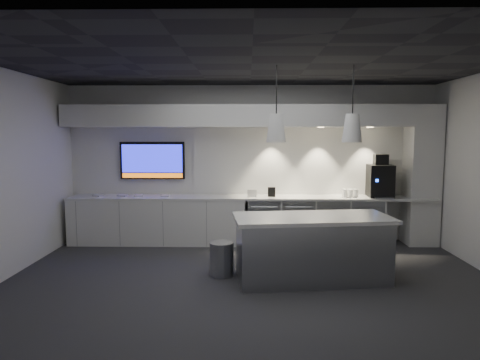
{
  "coord_description": "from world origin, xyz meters",
  "views": [
    {
      "loc": [
        -0.05,
        -5.8,
        2.07
      ],
      "look_at": [
        -0.17,
        1.1,
        1.33
      ],
      "focal_mm": 32.0,
      "sensor_mm": 36.0,
      "label": 1
    }
  ],
  "objects_px": {
    "wall_tv": "(152,160)",
    "coffee_machine": "(380,179)",
    "island": "(312,248)",
    "bin": "(222,259)"
  },
  "relations": [
    {
      "from": "wall_tv",
      "to": "bin",
      "type": "height_order",
      "value": "wall_tv"
    },
    {
      "from": "island",
      "to": "bin",
      "type": "height_order",
      "value": "island"
    },
    {
      "from": "wall_tv",
      "to": "bin",
      "type": "distance_m",
      "value": 2.92
    },
    {
      "from": "island",
      "to": "bin",
      "type": "bearing_deg",
      "value": 164.97
    },
    {
      "from": "island",
      "to": "coffee_machine",
      "type": "xyz_separation_m",
      "value": [
        1.57,
        2.08,
        0.76
      ]
    },
    {
      "from": "coffee_machine",
      "to": "island",
      "type": "bearing_deg",
      "value": -122.9
    },
    {
      "from": "wall_tv",
      "to": "coffee_machine",
      "type": "bearing_deg",
      "value": -3.26
    },
    {
      "from": "island",
      "to": "coffee_machine",
      "type": "bearing_deg",
      "value": 46.08
    },
    {
      "from": "wall_tv",
      "to": "island",
      "type": "relative_size",
      "value": 0.55
    },
    {
      "from": "bin",
      "to": "coffee_machine",
      "type": "xyz_separation_m",
      "value": [
        2.86,
        1.9,
        0.98
      ]
    }
  ]
}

